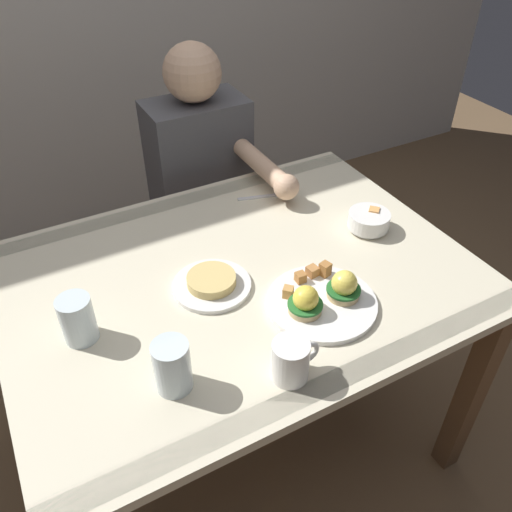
% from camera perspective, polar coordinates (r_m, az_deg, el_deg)
% --- Properties ---
extents(ground_plane, '(6.00, 6.00, 0.00)m').
position_cam_1_polar(ground_plane, '(1.94, -1.34, -18.77)').
color(ground_plane, brown).
extents(dining_table, '(1.20, 0.90, 0.74)m').
position_cam_1_polar(dining_table, '(1.45, -1.71, -5.11)').
color(dining_table, beige).
rests_on(dining_table, ground_plane).
extents(eggs_benedict_plate, '(0.27, 0.27, 0.09)m').
position_cam_1_polar(eggs_benedict_plate, '(1.28, 7.23, -4.53)').
color(eggs_benedict_plate, white).
rests_on(eggs_benedict_plate, dining_table).
extents(fruit_bowl, '(0.12, 0.12, 0.06)m').
position_cam_1_polar(fruit_bowl, '(1.55, 11.99, 3.86)').
color(fruit_bowl, white).
rests_on(fruit_bowl, dining_table).
extents(coffee_mug, '(0.11, 0.08, 0.09)m').
position_cam_1_polar(coffee_mug, '(1.11, 3.84, -11.09)').
color(coffee_mug, white).
rests_on(coffee_mug, dining_table).
extents(fork, '(0.15, 0.06, 0.00)m').
position_cam_1_polar(fork, '(1.67, 1.01, 6.49)').
color(fork, silver).
rests_on(fork, dining_table).
extents(water_glass_near, '(0.08, 0.08, 0.11)m').
position_cam_1_polar(water_glass_near, '(1.24, -18.70, -6.76)').
color(water_glass_near, silver).
rests_on(water_glass_near, dining_table).
extents(water_glass_far, '(0.08, 0.08, 0.12)m').
position_cam_1_polar(water_glass_far, '(1.10, -9.04, -11.88)').
color(water_glass_far, silver).
rests_on(water_glass_far, dining_table).
extents(side_plate, '(0.20, 0.20, 0.04)m').
position_cam_1_polar(side_plate, '(1.33, -4.83, -2.94)').
color(side_plate, white).
rests_on(side_plate, dining_table).
extents(diner_person, '(0.34, 0.54, 1.14)m').
position_cam_1_polar(diner_person, '(1.93, -5.60, 7.81)').
color(diner_person, '#33333D').
rests_on(diner_person, ground_plane).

